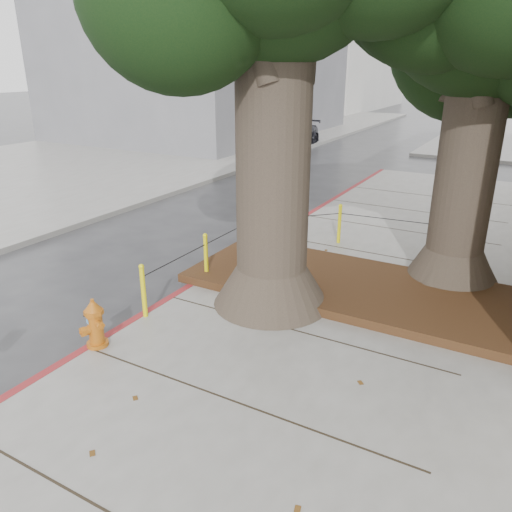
# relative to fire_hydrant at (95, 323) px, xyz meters

# --- Properties ---
(ground) EXTENTS (140.00, 140.00, 0.00)m
(ground) POSITION_rel_fire_hydrant_xyz_m (1.90, -0.12, -0.53)
(ground) COLOR #28282B
(ground) RESTS_ON ground
(sidewalk_opposite) EXTENTS (14.00, 60.00, 0.15)m
(sidewalk_opposite) POSITION_rel_fire_hydrant_xyz_m (-12.10, 9.88, -0.45)
(sidewalk_opposite) COLOR slate
(sidewalk_opposite) RESTS_ON ground
(curb_red) EXTENTS (0.14, 26.00, 0.16)m
(curb_red) POSITION_rel_fire_hydrant_xyz_m (-0.10, 2.38, -0.45)
(curb_red) COLOR maroon
(curb_red) RESTS_ON ground
(planter_bed) EXTENTS (6.40, 2.60, 0.16)m
(planter_bed) POSITION_rel_fire_hydrant_xyz_m (2.80, 3.78, -0.30)
(planter_bed) COLOR black
(planter_bed) RESTS_ON sidewalk_main
(building_far_grey) EXTENTS (12.00, 16.00, 12.00)m
(building_far_grey) POSITION_rel_fire_hydrant_xyz_m (-13.10, 21.88, 5.47)
(building_far_grey) COLOR slate
(building_far_grey) RESTS_ON ground
(building_far_white) EXTENTS (12.00, 18.00, 15.00)m
(building_far_white) POSITION_rel_fire_hydrant_xyz_m (-15.10, 44.88, 6.97)
(building_far_white) COLOR silver
(building_far_white) RESTS_ON ground
(bollard_ring) EXTENTS (3.79, 5.39, 0.95)m
(bollard_ring) POSITION_rel_fire_hydrant_xyz_m (1.04, 4.25, 0.14)
(bollard_ring) COLOR yellow
(bollard_ring) RESTS_ON sidewalk_main
(fire_hydrant) EXTENTS (0.41, 0.41, 0.77)m
(fire_hydrant) POSITION_rel_fire_hydrant_xyz_m (0.00, 0.00, 0.00)
(fire_hydrant) COLOR #C16213
(fire_hydrant) RESTS_ON sidewalk_main
(car_dark) EXTENTS (2.09, 4.59, 1.30)m
(car_dark) POSITION_rel_fire_hydrant_xyz_m (-6.05, 19.37, 0.13)
(car_dark) COLOR black
(car_dark) RESTS_ON ground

